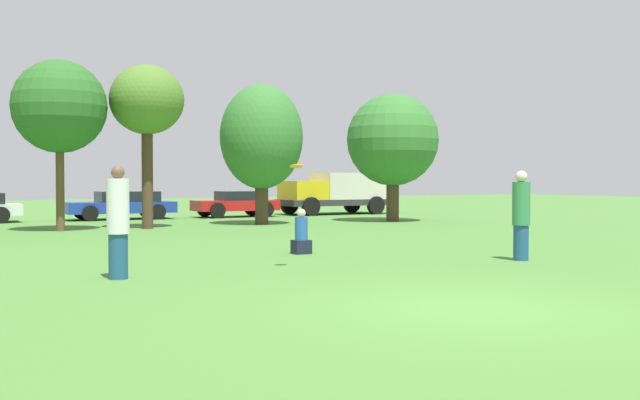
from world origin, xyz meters
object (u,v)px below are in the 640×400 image
(tree_2, at_px, (59,107))
(person_catcher, at_px, (521,215))
(tree_4, at_px, (261,138))
(delivery_truck_yellow, at_px, (338,191))
(tree_5, at_px, (393,140))
(parked_car_red, at_px, (237,203))
(bystander_sitting, at_px, (301,235))
(tree_3, at_px, (147,102))
(frisbee, at_px, (297,166))
(parked_car_blue, at_px, (122,204))
(person_thrower, at_px, (118,222))

(tree_2, bearing_deg, person_catcher, -64.51)
(tree_4, bearing_deg, delivery_truck_yellow, 41.18)
(tree_4, relative_size, tree_5, 1.02)
(tree_5, distance_m, parked_car_red, 8.18)
(bystander_sitting, xyz_separation_m, tree_3, (-0.51, 10.41, 3.95))
(frisbee, distance_m, parked_car_red, 20.46)
(parked_car_blue, bearing_deg, person_catcher, 98.95)
(person_catcher, relative_size, frisbee, 7.26)
(tree_2, height_order, tree_4, tree_2)
(parked_car_red, bearing_deg, parked_car_blue, -4.32)
(tree_2, height_order, parked_car_blue, tree_2)
(bystander_sitting, bearing_deg, tree_2, 107.59)
(parked_car_blue, bearing_deg, person_thrower, 75.97)
(tree_5, bearing_deg, tree_3, 178.38)
(frisbee, xyz_separation_m, tree_4, (5.43, 13.30, 1.36))
(person_catcher, distance_m, parked_car_blue, 20.81)
(tree_5, xyz_separation_m, delivery_truck_yellow, (1.43, 6.78, -2.16))
(frisbee, xyz_separation_m, parked_car_blue, (1.76, 19.65, -1.30))
(person_catcher, bearing_deg, bystander_sitting, -37.65)
(frisbee, bearing_deg, tree_2, 98.30)
(frisbee, distance_m, tree_5, 16.87)
(person_thrower, bearing_deg, person_catcher, 0.00)
(tree_3, bearing_deg, delivery_truck_yellow, 29.38)
(parked_car_blue, bearing_deg, tree_3, 83.47)
(frisbee, height_order, parked_car_red, frisbee)
(tree_5, bearing_deg, delivery_truck_yellow, 78.09)
(parked_car_blue, bearing_deg, bystander_sitting, 89.49)
(bystander_sitting, distance_m, delivery_truck_yellow, 20.20)
(person_thrower, height_order, parked_car_blue, person_thrower)
(tree_4, xyz_separation_m, delivery_truck_yellow, (7.04, 6.16, -2.15))
(tree_5, distance_m, delivery_truck_yellow, 7.26)
(bystander_sitting, xyz_separation_m, tree_5, (9.59, 10.13, 2.88))
(person_thrower, relative_size, tree_3, 0.34)
(tree_3, relative_size, tree_5, 1.09)
(person_catcher, distance_m, tree_2, 15.95)
(parked_car_blue, bearing_deg, tree_5, 143.60)
(bystander_sitting, relative_size, parked_car_red, 0.27)
(person_thrower, bearing_deg, tree_5, 49.29)
(tree_2, distance_m, delivery_truck_yellow, 15.98)
(tree_5, height_order, parked_car_blue, tree_5)
(person_thrower, relative_size, delivery_truck_yellow, 0.33)
(parked_car_blue, bearing_deg, parked_car_red, 175.68)
(bystander_sitting, bearing_deg, delivery_truck_yellow, 56.90)
(frisbee, relative_size, bystander_sitting, 0.25)
(tree_5, bearing_deg, parked_car_red, 122.22)
(frisbee, distance_m, tree_4, 14.43)
(tree_2, xyz_separation_m, tree_5, (12.97, -0.51, -0.78))
(person_thrower, bearing_deg, parked_car_blue, 83.78)
(tree_3, bearing_deg, parked_car_red, 46.25)
(frisbee, relative_size, tree_3, 0.05)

